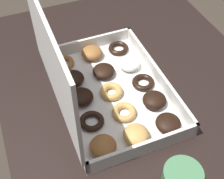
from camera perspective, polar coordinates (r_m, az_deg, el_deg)
dining_table at (r=0.92m, az=4.43°, el=-5.84°), size 0.98×0.71×0.73m
donut_box at (r=0.77m, az=-2.22°, el=0.67°), size 0.39×0.28×0.28m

